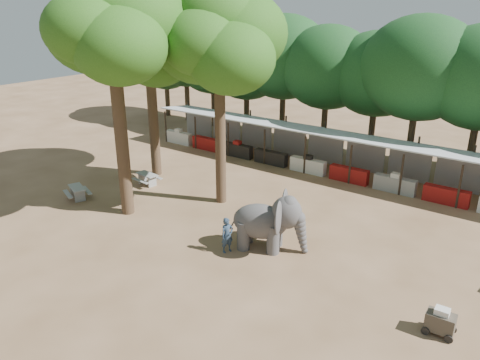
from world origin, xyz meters
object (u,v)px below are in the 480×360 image
Objects in this scene: picnic_table_near at (77,191)px; picnic_table_far at (147,178)px; handler at (227,235)px; cart_front at (440,321)px; yard_tree_left at (149,39)px; elephant at (269,222)px; yard_tree_back at (219,39)px; yard_tree_center at (112,26)px.

picnic_table_near is 4.07m from picnic_table_far.
handler is 8.94m from cart_front.
yard_tree_left is 13.66m from elephant.
yard_tree_back reaches higher than yard_tree_left.
picnic_table_far is (1.54, 3.77, -0.00)m from picnic_table_near.
yard_tree_center reaches higher than handler.
handler is 10.28m from picnic_table_near.
picnic_table_near is (-3.50, -0.61, -8.75)m from yard_tree_center.
picnic_table_near is (-11.57, -1.56, -0.84)m from elephant.
yard_tree_left is at bearing 139.42° from elephant.
yard_tree_back reaches higher than elephant.
handler reaches higher than picnic_table_near.
yard_tree_left is at bearing 120.96° from yard_tree_center.
handler is at bearing -16.10° from picnic_table_far.
picnic_table_near is at bearing -106.25° from picnic_table_far.
elephant is (5.07, -3.05, -7.24)m from yard_tree_back.
yard_tree_left is 7.33× the size of picnic_table_far.
picnic_table_far is at bearing 121.85° from yard_tree_center.
picnic_table_far is (-1.96, 3.16, -8.76)m from yard_tree_center.
yard_tree_left is 13.39m from handler.
handler is at bearing 176.46° from cart_front.
handler is (6.77, -0.37, -8.41)m from yard_tree_center.
elephant is 1.92m from handler.
yard_tree_back is 9.53m from picnic_table_far.
yard_tree_back is 11.11× the size of cart_front.
yard_tree_center reaches higher than elephant.
cart_front is at bearing -2.09° from yard_tree_center.
elephant is at bearing 6.70° from yard_tree_center.
cart_front reaches higher than picnic_table_near.
yard_tree_left is at bearing 161.14° from cart_front.
elephant is at bearing -6.51° from picnic_table_far.
cart_front reaches higher than picnic_table_far.
picnic_table_near is at bearing 111.49° from handler.
elephant is 3.42× the size of cart_front.
elephant is 2.33× the size of picnic_table_far.
elephant is at bearing -31.05° from yard_tree_back.
elephant is at bearing -20.11° from yard_tree_left.
picnic_table_far is at bearing -170.38° from yard_tree_back.
yard_tree_center reaches higher than cart_front.
picnic_table_near is at bearing 167.20° from elephant.
cart_front is at bearing -6.00° from picnic_table_far.
picnic_table_near is 19.20m from cart_front.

